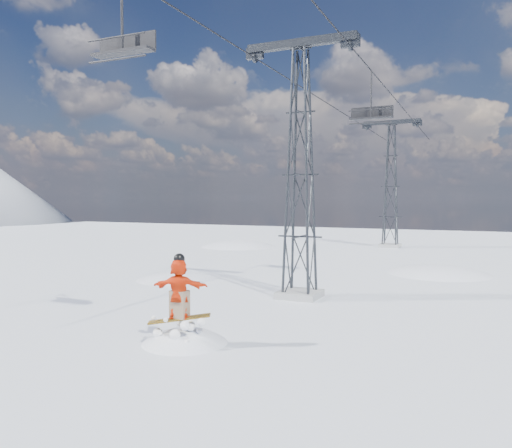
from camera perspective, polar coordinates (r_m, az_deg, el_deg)
The scene contains 8 objects.
ground at distance 15.98m, azimuth -7.51°, elevation -13.28°, with size 120.00×120.00×0.00m, color white.
snow_terrain at distance 39.22m, azimuth 3.50°, elevation -18.01°, with size 39.00×37.00×22.00m.
lift_tower_near at distance 22.30m, azimuth 5.07°, elevation 5.55°, with size 5.20×1.80×11.43m.
lift_tower_far at distance 46.64m, azimuth 15.15°, elevation 4.12°, with size 5.20×1.80×11.43m.
haul_cables at distance 33.96m, azimuth 11.63°, elevation 13.76°, with size 4.46×51.00×0.06m.
snowboarder_jump at distance 16.49m, azimuth -8.11°, elevation -18.71°, with size 4.40×4.40×6.76m.
lift_chair_near at distance 15.76m, azimuth -14.86°, elevation 19.10°, with size 2.00×0.57×2.48m.
lift_chair_mid at distance 26.48m, azimuth 13.03°, elevation 12.17°, with size 2.14×0.61×2.65m.
Camera 1 is at (8.06, -13.06, 4.47)m, focal length 35.00 mm.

